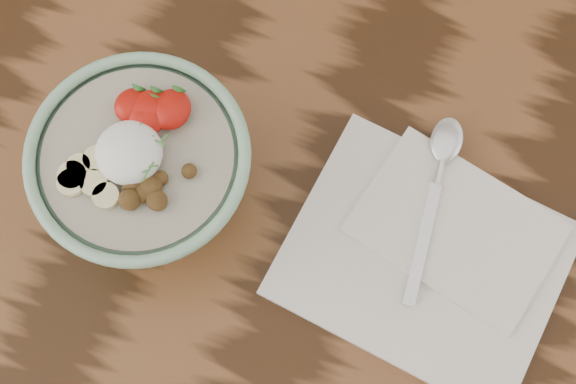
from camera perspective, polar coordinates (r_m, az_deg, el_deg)
name	(u,v)px	position (r cm, az deg, el deg)	size (l,w,h in cm)	color
table	(121,259)	(92.52, -11.82, -4.72)	(160.00, 90.00, 75.00)	black
breakfast_bowl	(145,170)	(77.32, -10.14, 1.54)	(20.63, 20.63, 13.97)	#86B493
napkin	(431,253)	(81.77, 10.11, -4.32)	(28.91, 24.95, 1.63)	white
spoon	(441,165)	(83.01, 10.81, 1.89)	(4.21, 20.30, 1.06)	silver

